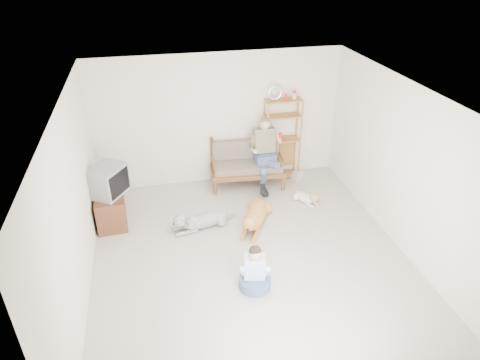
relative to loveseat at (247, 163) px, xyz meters
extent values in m
plane|color=beige|center=(-0.50, -2.40, -0.49)|extent=(5.50, 5.50, 0.00)
plane|color=white|center=(-0.50, -2.40, 2.21)|extent=(5.50, 5.50, 0.00)
plane|color=silver|center=(-0.50, 0.35, 0.86)|extent=(5.00, 0.00, 5.00)
plane|color=silver|center=(-0.50, -5.15, 0.86)|extent=(5.00, 0.00, 5.00)
plane|color=silver|center=(-3.00, -2.40, 0.86)|extent=(0.00, 5.50, 5.50)
plane|color=silver|center=(2.00, -2.40, 0.86)|extent=(0.00, 5.50, 5.50)
cube|color=brown|center=(0.00, -0.07, -0.14)|extent=(1.56, 0.83, 0.10)
cube|color=#756659|center=(0.00, -0.07, -0.02)|extent=(1.43, 0.72, 0.13)
cube|color=#756659|center=(0.00, 0.17, 0.21)|extent=(1.39, 0.24, 0.45)
cylinder|color=brown|center=(0.00, 0.23, 0.41)|extent=(1.40, 0.18, 0.05)
cylinder|color=brown|center=(-0.70, -0.37, -0.34)|extent=(0.07, 0.07, 0.30)
cylinder|color=brown|center=(-0.70, 0.23, -0.01)|extent=(0.07, 0.07, 0.95)
cylinder|color=brown|center=(0.70, -0.37, -0.34)|extent=(0.07, 0.07, 0.30)
cylinder|color=brown|center=(0.70, 0.23, -0.01)|extent=(0.07, 0.07, 0.95)
cube|color=#485484|center=(0.36, -0.11, 0.14)|extent=(0.40, 0.38, 0.20)
cube|color=#747251|center=(0.36, -0.01, 0.49)|extent=(0.42, 0.29, 0.52)
sphere|color=tan|center=(0.36, -0.04, 0.84)|extent=(0.21, 0.21, 0.21)
sphere|color=#54504A|center=(0.36, -0.02, 0.88)|extent=(0.19, 0.19, 0.19)
cylinder|color=red|center=(0.63, -0.23, 0.66)|extent=(0.07, 0.07, 0.09)
cube|color=#AB7B35|center=(0.79, 0.15, 1.24)|extent=(0.73, 0.30, 0.03)
torus|color=silver|center=(0.60, 0.15, 1.40)|extent=(0.30, 0.05, 0.30)
cone|color=red|center=(0.84, 0.15, 1.33)|extent=(0.10, 0.10, 0.15)
cylinder|color=#AB7B35|center=(0.44, 0.01, 0.39)|extent=(0.04, 0.04, 1.74)
cylinder|color=#AB7B35|center=(0.44, 0.29, 0.39)|extent=(0.04, 0.04, 1.74)
cylinder|color=#AB7B35|center=(1.15, 0.01, 0.39)|extent=(0.04, 0.04, 1.74)
cylinder|color=#AB7B35|center=(1.15, 0.29, 0.39)|extent=(0.04, 0.04, 1.74)
cube|color=silver|center=(1.15, -0.02, -0.41)|extent=(0.28, 0.25, 0.15)
cube|color=brown|center=(-2.72, -0.81, -0.19)|extent=(0.55, 0.93, 0.60)
cube|color=brown|center=(-2.96, -1.03, -0.19)|extent=(0.04, 0.40, 0.50)
cube|color=brown|center=(-2.96, -0.59, -0.19)|extent=(0.04, 0.40, 0.50)
cube|color=gray|center=(-2.70, -0.83, 0.38)|extent=(0.77, 0.80, 0.52)
cube|color=black|center=(-2.49, -0.96, 0.38)|extent=(0.31, 0.46, 0.42)
cube|color=silver|center=(-1.75, 0.34, -0.19)|extent=(0.12, 0.02, 0.08)
ellipsoid|color=#B0743D|center=(-0.15, -1.40, -0.33)|extent=(0.76, 1.03, 0.31)
sphere|color=#B0743D|center=(-0.29, -1.66, -0.31)|extent=(0.31, 0.31, 0.31)
sphere|color=#B0743D|center=(-0.40, -1.88, -0.18)|extent=(0.24, 0.24, 0.24)
ellipsoid|color=#B0743D|center=(-0.45, -1.97, -0.20)|extent=(0.17, 0.20, 0.09)
cylinder|color=#B0743D|center=(0.07, -0.97, -0.42)|extent=(0.10, 0.39, 0.05)
ellipsoid|color=#B0743D|center=(-0.47, -1.82, -0.18)|extent=(0.08, 0.09, 0.12)
ellipsoid|color=#B0743D|center=(-0.32, -1.89, -0.18)|extent=(0.08, 0.09, 0.12)
ellipsoid|color=silver|center=(-1.08, -1.35, -0.35)|extent=(0.92, 0.48, 0.26)
sphere|color=silver|center=(-1.33, -1.40, -0.34)|extent=(0.26, 0.26, 0.26)
sphere|color=silver|center=(-1.55, -1.45, -0.22)|extent=(0.23, 0.23, 0.23)
ellipsoid|color=silver|center=(-1.65, -1.47, -0.24)|extent=(0.18, 0.13, 0.09)
cylinder|color=silver|center=(-0.65, -1.25, -0.43)|extent=(0.32, 0.22, 0.04)
ellipsoid|color=silver|center=(-1.54, -1.37, -0.22)|extent=(0.08, 0.07, 0.11)
ellipsoid|color=silver|center=(-1.51, -1.52, -0.22)|extent=(0.08, 0.07, 0.11)
ellipsoid|color=silver|center=(0.93, -0.94, -0.39)|extent=(0.41, 0.50, 0.18)
sphere|color=silver|center=(1.01, -1.06, -0.38)|extent=(0.18, 0.18, 0.18)
sphere|color=#A68253|center=(1.07, -1.16, -0.30)|extent=(0.17, 0.17, 0.17)
ellipsoid|color=#A68253|center=(1.10, -1.22, -0.32)|extent=(0.12, 0.14, 0.06)
cylinder|color=silver|center=(0.82, -0.74, -0.45)|extent=(0.16, 0.14, 0.03)
cone|color=#A68253|center=(1.01, -1.17, -0.25)|extent=(0.05, 0.05, 0.06)
cone|color=#A68253|center=(1.11, -1.11, -0.25)|extent=(0.05, 0.05, 0.06)
torus|color=red|center=(1.05, -1.14, -0.32)|extent=(0.15, 0.15, 0.02)
cylinder|color=#485484|center=(-0.60, -3.04, -0.40)|extent=(0.47, 0.47, 0.17)
cube|color=silver|center=(-0.60, -3.02, -0.12)|extent=(0.34, 0.26, 0.37)
sphere|color=tan|center=(-0.60, -3.04, 0.14)|extent=(0.19, 0.19, 0.19)
sphere|color=black|center=(-0.60, -3.03, 0.17)|extent=(0.18, 0.18, 0.18)
camera|label=1|loc=(-1.87, -7.65, 4.05)|focal=32.00mm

